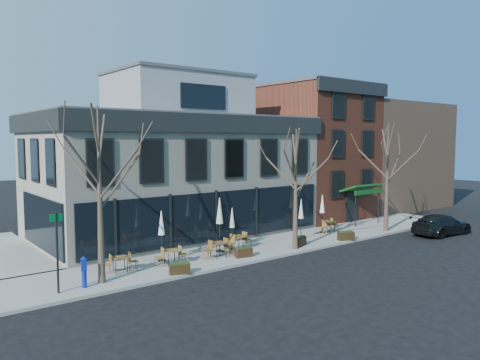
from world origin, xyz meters
TOP-DOWN VIEW (x-y plane):
  - ground at (0.00, 0.00)m, footprint 120.00×120.00m
  - sidewalk_front at (3.25, -2.15)m, footprint 33.50×4.70m
  - corner_building at (0.07, 5.07)m, footprint 18.39×10.39m
  - red_brick_building at (13.00, 4.98)m, footprint 8.20×11.78m
  - bg_building at (23.00, 6.00)m, footprint 12.00×12.00m
  - tree_corner at (-8.49, -3.20)m, footprint 3.93×3.98m
  - tree_mid at (3.01, -3.90)m, footprint 3.50×3.55m
  - tree_right at (12.01, -3.90)m, footprint 3.72×3.77m
  - sign_pole at (-10.50, -3.50)m, footprint 0.50×0.10m
  - parked_sedan at (14.41, -6.71)m, footprint 5.09×2.39m
  - call_box at (-9.38, -3.45)m, footprint 0.28×0.28m
  - cafe_set_0 at (-7.15, -2.13)m, footprint 1.78×0.81m
  - cafe_set_1 at (-4.51, -2.47)m, footprint 1.81×0.81m
  - cafe_set_2 at (-1.73, -2.74)m, footprint 1.90×0.77m
  - cafe_set_3 at (0.27, -1.99)m, footprint 1.89×0.82m
  - cafe_set_5 at (8.27, -1.88)m, footprint 1.82×0.78m
  - umbrella_0 at (-4.55, -1.53)m, footprint 0.43×0.43m
  - umbrella_1 at (-0.94, -1.77)m, footprint 0.50×0.50m
  - umbrella_2 at (-0.02, -1.73)m, footprint 0.40×0.40m
  - umbrella_3 at (5.04, -2.35)m, footprint 0.42×0.42m
  - umbrella_4 at (7.87, -1.61)m, footprint 0.42×0.42m
  - planter_0 at (-5.05, -4.20)m, footprint 1.06×0.74m
  - planter_1 at (-0.60, -3.55)m, footprint 1.01×0.54m
  - planter_2 at (3.79, -3.50)m, footprint 1.12×0.73m
  - planter_3 at (7.26, -4.20)m, footprint 1.13×0.80m

SIDE VIEW (x-z plane):
  - ground at x=0.00m, z-range 0.00..0.00m
  - sidewalk_front at x=3.25m, z-range 0.00..0.15m
  - planter_1 at x=-0.60m, z-range 0.15..0.68m
  - planter_0 at x=-5.05m, z-range 0.15..0.70m
  - planter_2 at x=3.79m, z-range 0.15..0.73m
  - planter_3 at x=7.26m, z-range 0.15..0.73m
  - cafe_set_0 at x=-7.15m, z-range 0.16..1.08m
  - cafe_set_1 at x=-4.51m, z-range 0.16..1.10m
  - cafe_set_5 at x=8.27m, z-range 0.16..1.11m
  - cafe_set_3 at x=0.27m, z-range 0.16..1.14m
  - cafe_set_2 at x=-1.73m, z-range 0.16..1.17m
  - parked_sedan at x=14.41m, z-range 0.00..1.44m
  - call_box at x=-9.38m, z-range 0.19..1.58m
  - umbrella_2 at x=-0.02m, z-range 0.66..3.13m
  - umbrella_3 at x=5.04m, z-range 0.69..3.33m
  - umbrella_4 at x=7.87m, z-range 0.70..3.35m
  - umbrella_0 at x=-4.55m, z-range 0.70..3.38m
  - sign_pole at x=-10.50m, z-range 0.37..3.77m
  - umbrella_1 at x=-0.94m, z-range 0.79..3.92m
  - tree_mid at x=3.01m, z-range 0.27..7.31m
  - tree_right at x=12.01m, z-range 0.28..7.76m
  - tree_corner at x=-8.49m, z-range 0.29..8.21m
  - corner_building at x=0.07m, z-range -0.83..10.27m
  - bg_building at x=23.00m, z-range 0.00..10.00m
  - red_brick_building at x=13.00m, z-range 0.05..11.22m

